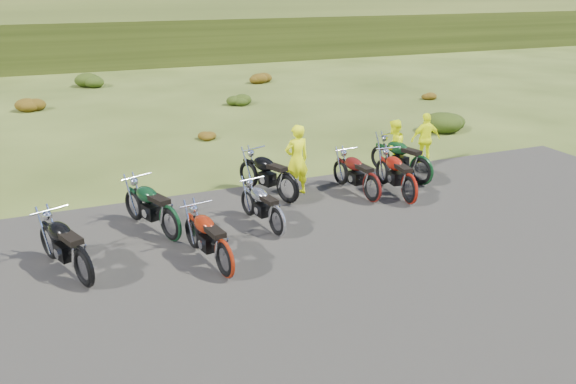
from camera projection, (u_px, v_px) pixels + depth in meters
name	position (u px, v px, depth m)	size (l,w,h in m)	color
ground	(331.00, 242.00, 12.03)	(300.00, 300.00, 0.00)	#313F15
gravel_pad	(380.00, 286.00, 10.30)	(20.00, 12.00, 0.04)	black
hill_slope	(105.00, 39.00, 55.35)	(300.00, 46.00, 3.00)	#2D3812
hill_plateau	(75.00, 11.00, 107.33)	(300.00, 90.00, 9.17)	#2D3812
shrub_2	(30.00, 103.00, 24.07)	(1.30, 1.30, 0.77)	#60340C
shrub_3	(91.00, 78.00, 29.67)	(1.56, 1.56, 0.92)	#1B310C
shrub_4	(205.00, 134.00, 19.78)	(0.77, 0.77, 0.45)	#60340C
shrub_5	(238.00, 98.00, 25.37)	(1.03, 1.03, 0.61)	#1B310C
shrub_6	(259.00, 76.00, 30.97)	(1.30, 1.30, 0.77)	#60340C
shrub_7	(446.00, 118.00, 20.97)	(1.56, 1.56, 0.92)	#1B310C
shrub_8	(426.00, 94.00, 26.67)	(0.77, 0.77, 0.45)	#60340C
motorcycle_0	(87.00, 288.00, 10.24)	(2.25, 0.75, 1.18)	black
motorcycle_1	(225.00, 278.00, 10.57)	(2.14, 0.71, 1.12)	maroon
motorcycle_2	(172.00, 242.00, 12.05)	(2.27, 0.76, 1.19)	black
motorcycle_3	(277.00, 237.00, 12.28)	(1.97, 0.66, 1.03)	#AAABAF
motorcycle_4	(371.00, 203.00, 14.18)	(2.14, 0.71, 1.12)	#52110D
motorcycle_5	(288.00, 204.00, 14.12)	(2.28, 0.76, 1.19)	black
motorcycle_6	(408.00, 205.00, 14.07)	(2.20, 0.73, 1.15)	maroon
motorcycle_7	(420.00, 185.00, 15.40)	(2.31, 0.77, 1.21)	black
person_middle	(297.00, 161.00, 14.41)	(0.67, 0.44, 1.85)	#E7F40C
person_right_a	(393.00, 148.00, 16.01)	(0.77, 0.60, 1.58)	#E7F40C
person_right_b	(425.00, 140.00, 16.83)	(0.93, 0.39, 1.58)	#E7F40C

